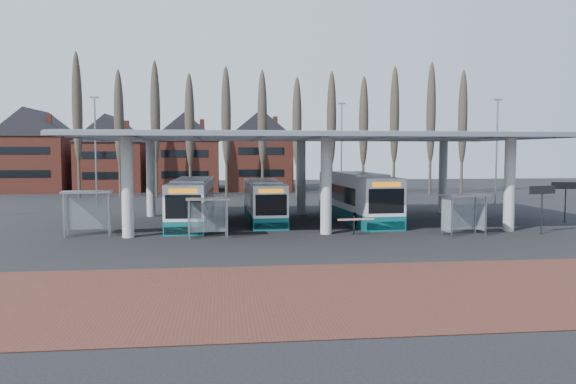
{
  "coord_description": "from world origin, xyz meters",
  "views": [
    {
      "loc": [
        -6.37,
        -31.63,
        5.11
      ],
      "look_at": [
        -1.85,
        7.0,
        2.31
      ],
      "focal_mm": 35.0,
      "sensor_mm": 36.0,
      "label": 1
    }
  ],
  "objects": [
    {
      "name": "ground",
      "position": [
        0.0,
        0.0,
        0.0
      ],
      "size": [
        140.0,
        140.0,
        0.0
      ],
      "primitive_type": "plane",
      "color": "black",
      "rests_on": "ground"
    },
    {
      "name": "townhouse_row",
      "position": [
        -15.75,
        44.0,
        5.94
      ],
      "size": [
        36.8,
        10.3,
        12.25
      ],
      "color": "brown",
      "rests_on": "ground"
    },
    {
      "name": "shelter_2",
      "position": [
        8.22,
        1.01,
        1.83
      ],
      "size": [
        2.89,
        1.75,
        2.52
      ],
      "rotation": [
        0.0,
        0.0,
        0.15
      ],
      "color": "gray",
      "rests_on": "ground"
    },
    {
      "name": "bus_1",
      "position": [
        -3.37,
        9.74,
        1.43
      ],
      "size": [
        2.53,
        10.96,
        3.03
      ],
      "rotation": [
        0.0,
        0.0,
        0.02
      ],
      "color": "silver",
      "rests_on": "ground"
    },
    {
      "name": "lamp_post_b",
      "position": [
        6.0,
        26.0,
        5.34
      ],
      "size": [
        0.8,
        0.16,
        10.17
      ],
      "color": "slate",
      "rests_on": "ground"
    },
    {
      "name": "lamp_post_a",
      "position": [
        -18.0,
        22.0,
        5.34
      ],
      "size": [
        0.8,
        0.16,
        10.17
      ],
      "color": "slate",
      "rests_on": "ground"
    },
    {
      "name": "brick_strip",
      "position": [
        0.0,
        -12.0,
        0.01
      ],
      "size": [
        70.0,
        10.0,
        0.03
      ],
      "primitive_type": "cube",
      "color": "#542921",
      "rests_on": "ground"
    },
    {
      "name": "bus_0",
      "position": [
        -8.51,
        8.42,
        1.52
      ],
      "size": [
        2.95,
        11.7,
        3.23
      ],
      "rotation": [
        0.0,
        0.0,
        -0.04
      ],
      "color": "silver",
      "rests_on": "ground"
    },
    {
      "name": "lamp_post_c",
      "position": [
        20.0,
        20.0,
        5.34
      ],
      "size": [
        0.8,
        0.16,
        10.17
      ],
      "color": "slate",
      "rests_on": "ground"
    },
    {
      "name": "shelter_1",
      "position": [
        -7.27,
        1.8,
        1.72
      ],
      "size": [
        2.64,
        1.47,
        2.37
      ],
      "rotation": [
        0.0,
        0.0,
        0.08
      ],
      "color": "gray",
      "rests_on": "ground"
    },
    {
      "name": "barrier",
      "position": [
        1.68,
        1.69,
        0.9
      ],
      "size": [
        2.32,
        0.77,
        1.16
      ],
      "rotation": [
        0.0,
        0.0,
        0.12
      ],
      "color": "black",
      "rests_on": "ground"
    },
    {
      "name": "station_canopy",
      "position": [
        0.0,
        8.0,
        5.68
      ],
      "size": [
        32.0,
        16.0,
        6.34
      ],
      "color": "#B7B7B2",
      "rests_on": "ground"
    },
    {
      "name": "shelter_0",
      "position": [
        -14.57,
        3.59,
        1.99
      ],
      "size": [
        3.1,
        1.82,
        2.73
      ],
      "rotation": [
        0.0,
        0.0,
        0.12
      ],
      "color": "gray",
      "rests_on": "ground"
    },
    {
      "name": "info_sign_0",
      "position": [
        13.26,
        0.85,
        2.53
      ],
      "size": [
        1.98,
        0.65,
        3.01
      ],
      "rotation": [
        0.0,
        0.0,
        0.27
      ],
      "color": "black",
      "rests_on": "ground"
    },
    {
      "name": "bus_2",
      "position": [
        3.62,
        9.47,
        1.67
      ],
      "size": [
        3.5,
        12.9,
        3.55
      ],
      "rotation": [
        0.0,
        0.0,
        0.06
      ],
      "color": "silver",
      "rests_on": "ground"
    },
    {
      "name": "info_sign_1",
      "position": [
        18.0,
        5.74,
        2.47
      ],
      "size": [
        1.96,
        0.5,
        2.95
      ],
      "rotation": [
        0.0,
        0.0,
        -0.2
      ],
      "color": "black",
      "rests_on": "ground"
    },
    {
      "name": "poplar_row",
      "position": [
        0.0,
        33.0,
        8.78
      ],
      "size": [
        45.1,
        1.1,
        14.5
      ],
      "color": "#473D33",
      "rests_on": "ground"
    }
  ]
}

